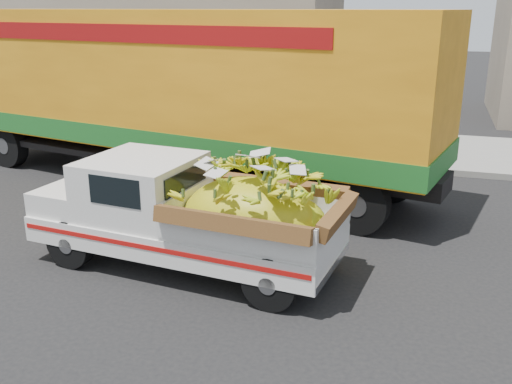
% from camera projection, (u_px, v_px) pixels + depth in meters
% --- Properties ---
extents(ground, '(100.00, 100.00, 0.00)m').
position_uv_depth(ground, '(100.00, 257.00, 9.19)').
color(ground, black).
rests_on(ground, ground).
extents(curb, '(60.00, 0.25, 0.15)m').
position_uv_depth(curb, '(236.00, 155.00, 15.25)').
color(curb, gray).
rests_on(curb, ground).
extents(sidewalk, '(60.00, 4.00, 0.14)m').
position_uv_depth(sidewalk, '(259.00, 139.00, 17.15)').
color(sidewalk, gray).
rests_on(sidewalk, ground).
extents(building_left, '(18.00, 6.00, 5.00)m').
position_uv_depth(building_left, '(118.00, 41.00, 24.02)').
color(building_left, gray).
rests_on(building_left, ground).
extents(pickup_truck, '(4.87, 2.20, 1.65)m').
position_uv_depth(pickup_truck, '(206.00, 215.00, 8.48)').
color(pickup_truck, black).
rests_on(pickup_truck, ground).
extents(semi_trailer, '(12.09, 4.92, 3.80)m').
position_uv_depth(semi_trailer, '(175.00, 89.00, 12.54)').
color(semi_trailer, black).
rests_on(semi_trailer, ground).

